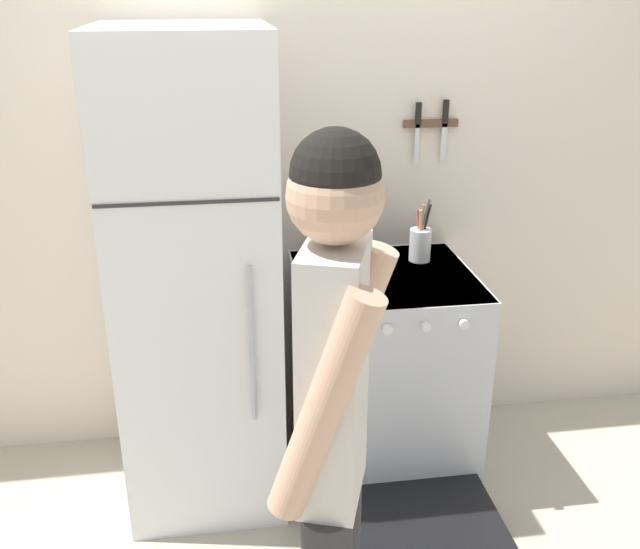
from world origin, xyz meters
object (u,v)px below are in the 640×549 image
(tea_kettle, at_px, (343,248))
(utensil_jar, at_px, (420,243))
(refrigerator, at_px, (197,279))
(stove_range, at_px, (384,376))
(person, at_px, (333,443))
(dutch_oven_pot, at_px, (353,270))

(tea_kettle, relative_size, utensil_jar, 0.88)
(refrigerator, relative_size, stove_range, 1.34)
(refrigerator, relative_size, tea_kettle, 7.71)
(stove_range, bearing_deg, utensil_jar, 44.50)
(refrigerator, xyz_separation_m, person, (0.34, -1.22, 0.06))
(utensil_jar, xyz_separation_m, person, (-0.61, -1.38, 0.01))
(stove_range, relative_size, tea_kettle, 5.75)
(dutch_oven_pot, bearing_deg, tea_kettle, 87.31)
(refrigerator, xyz_separation_m, tea_kettle, (0.61, 0.16, 0.04))
(person, bearing_deg, utensil_jar, -4.85)
(tea_kettle, xyz_separation_m, person, (-0.27, -1.38, 0.02))
(stove_range, distance_m, person, 1.39)
(dutch_oven_pot, bearing_deg, person, -103.24)
(refrigerator, distance_m, utensil_jar, 0.96)
(stove_range, relative_size, person, 0.80)
(refrigerator, relative_size, utensil_jar, 6.81)
(dutch_oven_pot, relative_size, tea_kettle, 1.11)
(stove_range, distance_m, dutch_oven_pot, 0.58)
(refrigerator, relative_size, person, 1.08)
(dutch_oven_pot, relative_size, person, 0.16)
(stove_range, height_order, dutch_oven_pot, dutch_oven_pot)
(dutch_oven_pot, distance_m, tea_kettle, 0.27)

